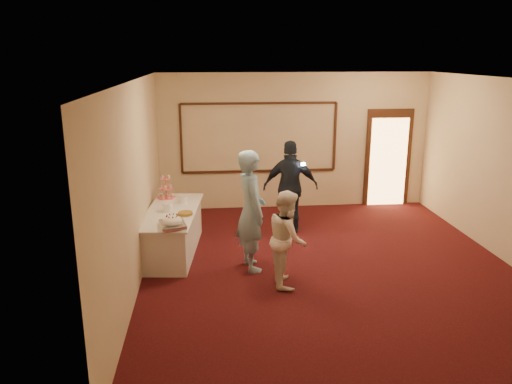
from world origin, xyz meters
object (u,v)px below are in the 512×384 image
cupcake_stand (166,189)px  woman (287,238)px  buffet_table (173,231)px  plate_stack_b (184,199)px  tart (185,214)px  guest (291,187)px  plate_stack_a (167,207)px  man (251,211)px  pavlova_tray (172,222)px

cupcake_stand → woman: 2.95m
buffet_table → plate_stack_b: 0.66m
tart → guest: 2.30m
guest → plate_stack_a: bearing=26.4°
tart → man: (1.06, -0.48, 0.18)m
buffet_table → tart: size_ratio=7.90×
man → tart: bearing=53.6°
pavlova_tray → plate_stack_b: pavlova_tray is taller
pavlova_tray → cupcake_stand: cupcake_stand is taller
plate_stack_b → guest: size_ratio=0.10×
plate_stack_a → man: (1.38, -0.74, 0.13)m
man → buffet_table: bearing=47.0°
tart → man: size_ratio=0.15×
cupcake_stand → guest: size_ratio=0.27×
buffet_table → woman: woman is taller
plate_stack_a → guest: 2.47m
man → guest: 1.90m
buffet_table → plate_stack_b: (0.19, 0.44, 0.45)m
buffet_table → cupcake_stand: (-0.15, 0.80, 0.56)m
tart → buffet_table: bearing=128.9°
cupcake_stand → woman: (1.94, -2.21, -0.22)m
pavlova_tray → woman: woman is taller
buffet_table → guest: (2.22, 0.88, 0.51)m
cupcake_stand → pavlova_tray: bearing=-82.5°
pavlova_tray → man: (1.23, 0.09, 0.12)m
buffet_table → pavlova_tray: pavlova_tray is taller
cupcake_stand → plate_stack_a: (0.08, -0.85, -0.10)m
guest → woman: bearing=83.8°
tart → cupcake_stand: bearing=109.6°
pavlova_tray → guest: 2.77m
plate_stack_a → cupcake_stand: bearing=95.2°
pavlova_tray → tart: pavlova_tray is taller
pavlova_tray → woman: (1.72, -0.53, -0.12)m
plate_stack_b → man: (1.12, -1.23, 0.13)m
man → woman: size_ratio=1.34×
tart → pavlova_tray: bearing=-106.7°
buffet_table → woman: (1.79, -1.41, 0.34)m
tart → guest: (1.97, 1.18, 0.10)m
woman → tart: bearing=56.7°
man → cupcake_stand: bearing=30.6°
cupcake_stand → plate_stack_b: 0.50m
cupcake_stand → plate_stack_b: (0.33, -0.36, -0.10)m
plate_stack_a → plate_stack_b: (0.26, 0.49, -0.00)m
pavlova_tray → man: size_ratio=0.28×
tart → guest: size_ratio=0.16×
man → woman: (0.49, -0.62, -0.25)m
plate_stack_b → woman: bearing=-49.1°
pavlova_tray → tart: (0.17, 0.58, -0.05)m
plate_stack_b → tart: plate_stack_b is taller
buffet_table → pavlova_tray: (0.07, -0.88, 0.46)m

